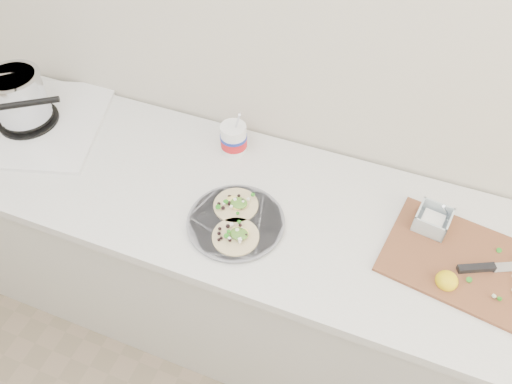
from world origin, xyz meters
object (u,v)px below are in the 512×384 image
(stove, at_px, (23,106))
(tub, at_px, (234,137))
(cutboard, at_px, (464,257))
(taco_plate, at_px, (236,220))

(stove, distance_m, tub, 0.80)
(stove, bearing_deg, cutboard, -18.07)
(taco_plate, height_order, tub, tub)
(taco_plate, xyz_separation_m, cutboard, (0.69, 0.12, 0.00))
(tub, bearing_deg, stove, -169.23)
(stove, bearing_deg, tub, -5.99)
(tub, bearing_deg, cutboard, -12.75)
(stove, relative_size, taco_plate, 2.13)
(taco_plate, xyz_separation_m, tub, (-0.13, 0.31, 0.05))
(cutboard, bearing_deg, taco_plate, -161.30)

